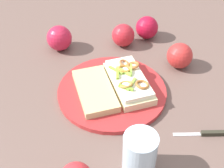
% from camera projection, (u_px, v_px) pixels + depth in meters
% --- Properties ---
extents(ground_plane, '(2.00, 2.00, 0.00)m').
position_uv_depth(ground_plane, '(112.00, 93.00, 0.85)').
color(ground_plane, brown).
rests_on(ground_plane, ground).
extents(plate, '(0.30, 0.30, 0.01)m').
position_uv_depth(plate, '(112.00, 91.00, 0.85)').
color(plate, '#B42A2B').
rests_on(plate, ground_plane).
extents(sandwich, '(0.20, 0.19, 0.05)m').
position_uv_depth(sandwich, '(129.00, 81.00, 0.84)').
color(sandwich, beige).
rests_on(sandwich, plate).
extents(bread_slice_side, '(0.19, 0.19, 0.02)m').
position_uv_depth(bread_slice_side, '(95.00, 90.00, 0.82)').
color(bread_slice_side, tan).
rests_on(bread_slice_side, plate).
extents(apple_0, '(0.10, 0.10, 0.08)m').
position_uv_depth(apple_0, '(180.00, 56.00, 0.92)').
color(apple_0, red).
rests_on(apple_0, ground_plane).
extents(apple_1, '(0.08, 0.08, 0.08)m').
position_uv_depth(apple_1, '(59.00, 38.00, 0.98)').
color(apple_1, '#B91C38').
rests_on(apple_1, ground_plane).
extents(apple_2, '(0.09, 0.09, 0.08)m').
position_uv_depth(apple_2, '(147.00, 28.00, 1.04)').
color(apple_2, '#AA0F29').
rests_on(apple_2, ground_plane).
extents(apple_3, '(0.08, 0.08, 0.07)m').
position_uv_depth(apple_3, '(123.00, 35.00, 1.00)').
color(apple_3, '#B22029').
rests_on(apple_3, ground_plane).
extents(drinking_glass, '(0.07, 0.07, 0.10)m').
position_uv_depth(drinking_glass, '(140.00, 154.00, 0.64)').
color(drinking_glass, silver).
rests_on(drinking_glass, ground_plane).
extents(knife, '(0.11, 0.08, 0.01)m').
position_uv_depth(knife, '(207.00, 133.00, 0.74)').
color(knife, silver).
rests_on(knife, ground_plane).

